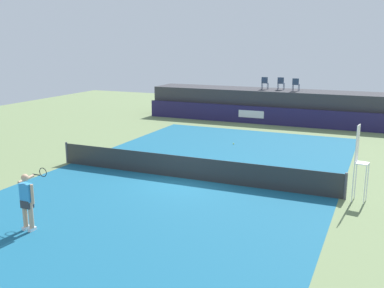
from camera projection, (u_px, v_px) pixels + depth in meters
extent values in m
plane|color=#6B7F51|center=(214.00, 161.00, 21.27)|extent=(48.00, 48.00, 0.00)
cube|color=#16597A|center=(188.00, 179.00, 18.59)|extent=(12.00, 22.00, 0.00)
cube|color=#231E4C|center=(269.00, 116.00, 30.51)|extent=(18.00, 0.20, 1.20)
cube|color=white|center=(251.00, 114.00, 30.87)|extent=(1.80, 0.02, 0.50)
cube|color=#38383D|center=(275.00, 105.00, 32.01)|extent=(18.00, 2.80, 2.20)
cylinder|color=#2D3D56|center=(268.00, 86.00, 32.15)|extent=(0.04, 0.04, 0.44)
cylinder|color=#2D3D56|center=(263.00, 86.00, 32.28)|extent=(0.04, 0.04, 0.44)
cylinder|color=#2D3D56|center=(267.00, 87.00, 31.78)|extent=(0.04, 0.04, 0.44)
cylinder|color=#2D3D56|center=(262.00, 86.00, 31.91)|extent=(0.04, 0.04, 0.44)
cube|color=#2D3D56|center=(265.00, 83.00, 31.98)|extent=(0.47, 0.47, 0.03)
cube|color=#2D3D56|center=(265.00, 80.00, 31.74)|extent=(0.44, 0.05, 0.42)
cylinder|color=#2D3D56|center=(284.00, 86.00, 31.88)|extent=(0.04, 0.04, 0.44)
cylinder|color=#2D3D56|center=(279.00, 86.00, 32.02)|extent=(0.04, 0.04, 0.44)
cylinder|color=#2D3D56|center=(283.00, 87.00, 31.51)|extent=(0.04, 0.04, 0.44)
cylinder|color=#2D3D56|center=(278.00, 87.00, 31.66)|extent=(0.04, 0.04, 0.44)
cube|color=#2D3D56|center=(281.00, 83.00, 31.71)|extent=(0.45, 0.45, 0.03)
cube|color=#2D3D56|center=(281.00, 80.00, 31.48)|extent=(0.44, 0.04, 0.42)
cylinder|color=#2D3D56|center=(299.00, 88.00, 31.02)|extent=(0.04, 0.04, 0.44)
cylinder|color=#2D3D56|center=(293.00, 88.00, 31.17)|extent=(0.04, 0.04, 0.44)
cylinder|color=#2D3D56|center=(298.00, 88.00, 30.66)|extent=(0.04, 0.04, 0.44)
cylinder|color=#2D3D56|center=(292.00, 88.00, 30.81)|extent=(0.04, 0.04, 0.44)
cube|color=#2D3D56|center=(296.00, 85.00, 30.86)|extent=(0.44, 0.44, 0.03)
cube|color=#2D3D56|center=(296.00, 81.00, 30.63)|extent=(0.44, 0.03, 0.42)
cylinder|color=white|center=(365.00, 185.00, 15.56)|extent=(0.04, 0.04, 1.40)
cylinder|color=white|center=(367.00, 182.00, 15.89)|extent=(0.04, 0.04, 1.40)
cylinder|color=white|center=(353.00, 183.00, 15.77)|extent=(0.04, 0.04, 1.40)
cylinder|color=white|center=(356.00, 180.00, 16.10)|extent=(0.04, 0.04, 1.40)
cube|color=white|center=(362.00, 163.00, 15.67)|extent=(0.50, 0.50, 0.03)
cube|color=white|center=(357.00, 143.00, 15.63)|extent=(0.09, 0.44, 1.33)
cube|color=#2D2D2D|center=(188.00, 168.00, 18.48)|extent=(12.40, 0.02, 0.95)
cylinder|color=#4C4C51|center=(67.00, 153.00, 20.89)|extent=(0.10, 0.10, 1.00)
cylinder|color=#4C4C51|center=(346.00, 186.00, 16.06)|extent=(0.10, 0.10, 1.00)
cube|color=white|center=(32.00, 229.00, 13.50)|extent=(0.13, 0.26, 0.10)
cylinder|color=tan|center=(31.00, 215.00, 13.39)|extent=(0.14, 0.14, 0.82)
cube|color=white|center=(26.00, 228.00, 13.60)|extent=(0.13, 0.26, 0.10)
cylinder|color=tan|center=(25.00, 214.00, 13.49)|extent=(0.14, 0.14, 0.82)
cube|color=#333338|center=(27.00, 204.00, 13.37)|extent=(0.35, 0.23, 0.24)
cube|color=#338CCC|center=(26.00, 192.00, 13.29)|extent=(0.37, 0.21, 0.56)
sphere|color=tan|center=(25.00, 178.00, 13.19)|extent=(0.22, 0.22, 0.22)
cylinder|color=tan|center=(32.00, 194.00, 13.19)|extent=(0.09, 0.09, 0.60)
cylinder|color=tan|center=(26.00, 179.00, 13.56)|extent=(0.11, 0.61, 0.14)
cylinder|color=black|center=(36.00, 175.00, 13.92)|extent=(0.30, 0.04, 0.03)
torus|color=black|center=(43.00, 172.00, 14.18)|extent=(0.30, 0.03, 0.30)
sphere|color=#D8EA33|center=(233.00, 144.00, 24.78)|extent=(0.07, 0.07, 0.07)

